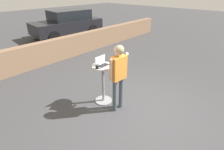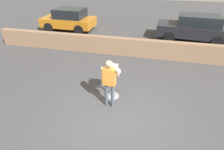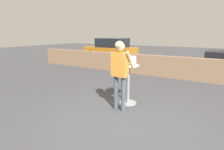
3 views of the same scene
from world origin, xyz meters
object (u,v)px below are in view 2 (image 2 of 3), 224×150
at_px(parked_car_near_street, 194,28).
at_px(coffee_mug, 106,69).
at_px(laptop, 113,69).
at_px(parked_car_further_down, 69,19).
at_px(standing_person, 109,78).
at_px(cafe_table, 113,83).

bearing_deg(parked_car_near_street, coffee_mug, -119.80).
height_order(laptop, parked_car_further_down, parked_car_further_down).
bearing_deg(standing_person, parked_car_further_down, 122.81).
relative_size(standing_person, parked_car_near_street, 0.38).
height_order(cafe_table, standing_person, standing_person).
distance_m(cafe_table, standing_person, 0.74).
relative_size(standing_person, parked_car_further_down, 0.45).
distance_m(laptop, standing_person, 0.54).
height_order(cafe_table, parked_car_further_down, parked_car_further_down).
xyz_separation_m(coffee_mug, standing_person, (0.22, -0.50, -0.02)).
height_order(laptop, standing_person, standing_person).
height_order(laptop, coffee_mug, laptop).
bearing_deg(standing_person, cafe_table, 91.05).
bearing_deg(parked_car_further_down, coffee_mug, -56.65).
height_order(cafe_table, laptop, laptop).
xyz_separation_m(laptop, standing_person, (0.01, -0.54, -0.03)).
relative_size(coffee_mug, parked_car_further_down, 0.03).
xyz_separation_m(cafe_table, laptop, (-0.00, 0.01, 0.54)).
height_order(laptop, parked_car_near_street, parked_car_near_street).
xyz_separation_m(laptop, parked_car_near_street, (3.79, 6.94, -0.33)).
xyz_separation_m(coffee_mug, parked_car_further_down, (-4.74, 7.21, -0.33)).
bearing_deg(coffee_mug, parked_car_near_street, 60.20).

